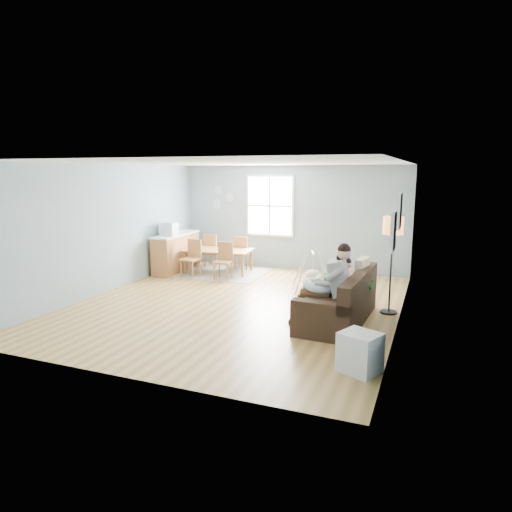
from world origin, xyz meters
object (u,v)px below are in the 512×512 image
at_px(chair_nw, 212,249).
at_px(monitor, 169,229).
at_px(storage_cube, 359,352).
at_px(chair_sw, 192,256).
at_px(toddler, 340,277).
at_px(counter, 176,252).
at_px(father, 329,282).
at_px(dining_table, 218,261).
at_px(floor_lamp, 393,234).
at_px(chair_ne, 242,251).
at_px(chair_se, 224,259).
at_px(sofa, 341,304).
at_px(baby_swing, 313,274).

height_order(chair_nw, monitor, monitor).
xyz_separation_m(storage_cube, chair_sw, (-4.68, 3.99, 0.25)).
height_order(toddler, counter, toddler).
height_order(father, dining_table, father).
height_order(father, monitor, father).
height_order(storage_cube, chair_nw, chair_nw).
bearing_deg(floor_lamp, chair_sw, 165.00).
xyz_separation_m(father, dining_table, (-3.52, 3.00, -0.46)).
distance_m(chair_ne, monitor, 1.97).
distance_m(chair_se, counter, 1.60).
relative_size(sofa, chair_ne, 2.51).
relative_size(monitor, baby_swing, 0.33).
bearing_deg(toddler, sofa, -71.91).
bearing_deg(monitor, toddler, -22.67).
xyz_separation_m(sofa, storage_cube, (0.62, -1.90, -0.05)).
distance_m(storage_cube, chair_nw, 7.02).
bearing_deg(father, counter, 148.80).
relative_size(counter, monitor, 4.91).
bearing_deg(chair_se, dining_table, 128.58).
distance_m(toddler, chair_sw, 4.42).
distance_m(floor_lamp, counter, 5.84).
distance_m(father, chair_sw, 4.59).
bearing_deg(dining_table, baby_swing, -23.41).
bearing_deg(baby_swing, dining_table, 162.38).
distance_m(chair_sw, chair_nw, 1.17).
bearing_deg(sofa, counter, 152.40).
xyz_separation_m(storage_cube, chair_se, (-3.84, 4.02, 0.24)).
bearing_deg(toddler, chair_se, 148.77).
distance_m(father, chair_nw, 5.35).
distance_m(chair_sw, chair_ne, 1.45).
xyz_separation_m(father, toddler, (0.08, 0.52, -0.01)).
height_order(toddler, chair_se, toddler).
distance_m(dining_table, counter, 1.13).
xyz_separation_m(floor_lamp, chair_ne, (-4.00, 2.50, -0.96)).
height_order(sofa, floor_lamp, floor_lamp).
height_order(chair_sw, chair_nw, chair_sw).
bearing_deg(counter, baby_swing, -9.88).
height_order(chair_ne, counter, counter).
bearing_deg(toddler, dining_table, 145.49).
xyz_separation_m(floor_lamp, baby_swing, (-1.70, 1.03, -1.08)).
height_order(dining_table, counter, counter).
bearing_deg(chair_ne, chair_se, -87.56).
bearing_deg(chair_se, father, -38.33).
relative_size(storage_cube, counter, 0.34).
bearing_deg(chair_ne, floor_lamp, -32.01).
relative_size(sofa, counter, 1.26).
bearing_deg(chair_nw, dining_table, -51.00).
bearing_deg(floor_lamp, chair_se, 161.49).
bearing_deg(dining_table, sofa, -42.01).
bearing_deg(chair_nw, counter, -130.08).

